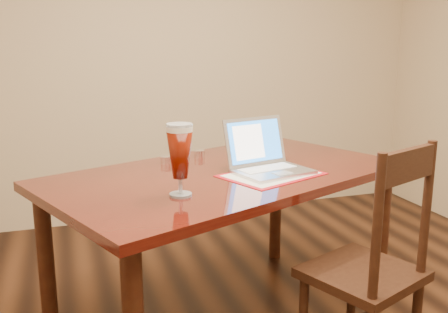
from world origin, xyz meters
name	(u,v)px	position (x,y,z in m)	size (l,w,h in m)	color
dining_table	(227,189)	(-0.09, 0.69, 0.75)	(2.04, 1.61, 1.15)	#451009
dining_chair	(370,269)	(0.38, 0.10, 0.50)	(0.58, 0.57, 1.07)	black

